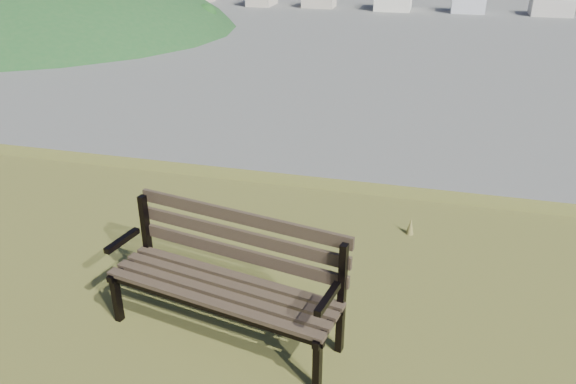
# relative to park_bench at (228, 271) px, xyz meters

# --- Properties ---
(park_bench) EXTENTS (1.88, 0.92, 0.95)m
(park_bench) POSITION_rel_park_bench_xyz_m (0.00, 0.00, 0.00)
(park_bench) COLOR #3B2F22
(park_bench) RESTS_ON hilltop_mesa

